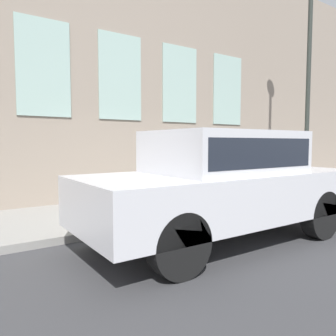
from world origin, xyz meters
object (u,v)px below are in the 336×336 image
person (156,179)px  parked_car_silver_near (223,181)px  street_lamp (309,52)px  fire_hydrant (180,192)px

person → parked_car_silver_near: 2.11m
person → street_lamp: (-0.36, -4.77, 3.28)m
fire_hydrant → parked_car_silver_near: parked_car_silver_near is taller
parked_car_silver_near → fire_hydrant: bearing=-15.7°
fire_hydrant → person: size_ratio=0.67×
fire_hydrant → person: person is taller
fire_hydrant → street_lamp: (-0.10, -4.34, 3.56)m
street_lamp → fire_hydrant: bearing=88.7°
fire_hydrant → street_lamp: size_ratio=0.11×
street_lamp → parked_car_silver_near: bearing=109.7°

